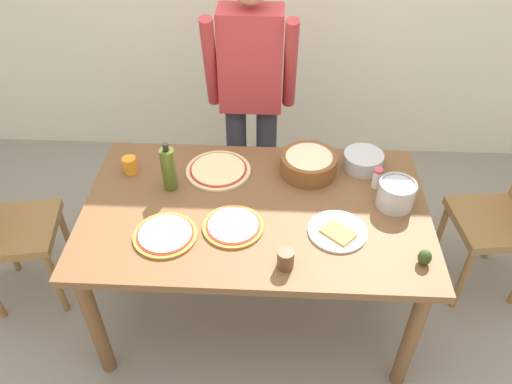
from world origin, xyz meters
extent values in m
plane|color=gray|center=(0.00, 0.00, 0.00)|extent=(8.00, 8.00, 0.00)
cube|color=brown|center=(0.00, 0.00, 0.74)|extent=(1.60, 0.96, 0.04)
cylinder|color=brown|center=(-0.72, -0.40, 0.36)|extent=(0.07, 0.07, 0.72)
cylinder|color=brown|center=(0.72, -0.40, 0.36)|extent=(0.07, 0.07, 0.72)
cylinder|color=brown|center=(-0.72, 0.40, 0.36)|extent=(0.07, 0.07, 0.72)
cylinder|color=brown|center=(0.72, 0.40, 0.36)|extent=(0.07, 0.07, 0.72)
cylinder|color=#2D2D38|center=(-0.15, 0.76, 0.42)|extent=(0.12, 0.12, 0.85)
cylinder|color=#2D2D38|center=(0.03, 0.76, 0.42)|extent=(0.12, 0.12, 0.85)
cube|color=#B7383D|center=(-0.06, 0.76, 1.12)|extent=(0.34, 0.20, 0.55)
cylinder|color=#B7383D|center=(-0.27, 0.71, 1.12)|extent=(0.07, 0.21, 0.55)
cylinder|color=#B7383D|center=(0.15, 0.71, 1.12)|extent=(0.07, 0.21, 0.55)
cube|color=olive|center=(-1.25, 0.07, 0.47)|extent=(0.46, 0.46, 0.05)
cylinder|color=olive|center=(-1.05, -0.07, 0.23)|extent=(0.04, 0.04, 0.45)
cylinder|color=olive|center=(-1.11, 0.27, 0.23)|extent=(0.04, 0.04, 0.45)
cylinder|color=olive|center=(-1.45, 0.21, 0.23)|extent=(0.04, 0.04, 0.45)
cube|color=olive|center=(1.25, 0.26, 0.47)|extent=(0.45, 0.45, 0.05)
cylinder|color=olive|center=(1.06, 0.40, 0.23)|extent=(0.04, 0.04, 0.45)
cylinder|color=olive|center=(1.10, 0.07, 0.23)|extent=(0.04, 0.04, 0.45)
cylinder|color=olive|center=(1.40, 0.45, 0.23)|extent=(0.04, 0.04, 0.45)
cylinder|color=beige|center=(-0.20, 0.26, 0.77)|extent=(0.33, 0.33, 0.01)
cylinder|color=#B22D1E|center=(-0.20, 0.26, 0.77)|extent=(0.29, 0.29, 0.00)
cylinder|color=beige|center=(-0.20, 0.26, 0.78)|extent=(0.27, 0.27, 0.00)
cylinder|color=#C67A33|center=(-0.09, -0.14, 0.77)|extent=(0.27, 0.27, 0.01)
cylinder|color=#B22D1E|center=(-0.09, -0.14, 0.77)|extent=(0.24, 0.24, 0.00)
cylinder|color=beige|center=(-0.09, -0.14, 0.78)|extent=(0.22, 0.22, 0.00)
cylinder|color=#C67A33|center=(-0.38, -0.21, 0.77)|extent=(0.28, 0.28, 0.01)
cylinder|color=#B22D1E|center=(-0.38, -0.21, 0.77)|extent=(0.25, 0.25, 0.00)
cylinder|color=beige|center=(-0.38, -0.21, 0.78)|extent=(0.23, 0.23, 0.00)
cylinder|color=white|center=(0.37, -0.14, 0.77)|extent=(0.26, 0.26, 0.01)
cube|color=#CC8438|center=(0.37, -0.16, 0.78)|extent=(0.17, 0.17, 0.01)
cylinder|color=brown|center=(0.25, 0.27, 0.81)|extent=(0.28, 0.28, 0.10)
ellipsoid|color=beige|center=(0.25, 0.27, 0.85)|extent=(0.25, 0.25, 0.05)
cylinder|color=#B7B7BC|center=(0.53, 0.33, 0.80)|extent=(0.20, 0.20, 0.08)
cylinder|color=#47561E|center=(-0.42, 0.13, 0.87)|extent=(0.07, 0.07, 0.22)
cylinder|color=black|center=(-0.42, 0.13, 1.00)|extent=(0.03, 0.03, 0.04)
cylinder|color=#B7B7BC|center=(0.64, 0.05, 0.82)|extent=(0.17, 0.17, 0.12)
torus|color=#A5A5AD|center=(0.64, 0.05, 0.88)|extent=(0.17, 0.17, 0.01)
cylinder|color=orange|center=(-0.64, 0.23, 0.80)|extent=(0.07, 0.07, 0.08)
cylinder|color=brown|center=(0.14, -0.35, 0.80)|extent=(0.07, 0.07, 0.08)
cylinder|color=white|center=(0.58, 0.18, 0.81)|extent=(0.04, 0.04, 0.09)
cylinder|color=#D84C66|center=(0.58, 0.18, 0.86)|extent=(0.04, 0.04, 0.02)
ellipsoid|color=#2D4219|center=(0.71, -0.31, 0.80)|extent=(0.06, 0.06, 0.07)
camera|label=1|loc=(0.09, -1.72, 2.33)|focal=35.28mm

